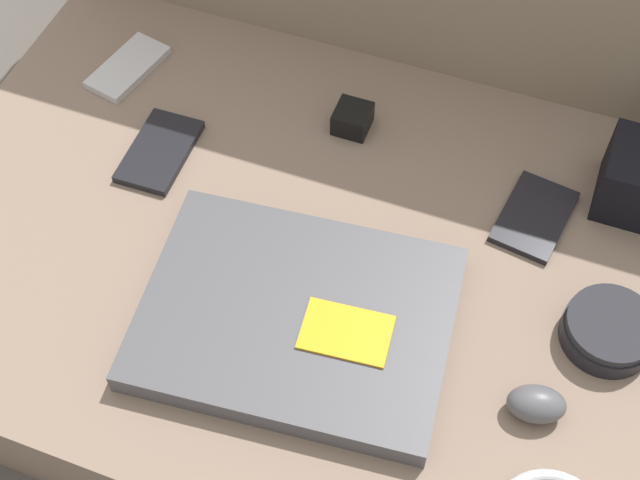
% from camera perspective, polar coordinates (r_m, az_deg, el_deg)
% --- Properties ---
extents(ground_plane, '(8.00, 8.00, 0.00)m').
position_cam_1_polar(ground_plane, '(1.08, 0.00, -4.02)').
color(ground_plane, '#4C4742').
extents(couch_seat, '(0.94, 0.62, 0.11)m').
position_cam_1_polar(couch_seat, '(1.03, 0.00, -2.42)').
color(couch_seat, '#7A6656').
rests_on(couch_seat, ground_plane).
extents(laptop, '(0.34, 0.27, 0.03)m').
position_cam_1_polar(laptop, '(0.92, -1.50, -4.99)').
color(laptop, '#47474C').
rests_on(laptop, couch_seat).
extents(computer_mouse, '(0.07, 0.05, 0.03)m').
position_cam_1_polar(computer_mouse, '(0.90, 13.68, -10.17)').
color(computer_mouse, '#4C4C51').
rests_on(computer_mouse, couch_seat).
extents(speaker_puck, '(0.10, 0.10, 0.03)m').
position_cam_1_polar(speaker_puck, '(0.96, 17.95, -5.74)').
color(speaker_puck, black).
rests_on(speaker_puck, couch_seat).
extents(phone_silver, '(0.08, 0.12, 0.01)m').
position_cam_1_polar(phone_silver, '(1.03, 13.56, 1.46)').
color(phone_silver, black).
rests_on(phone_silver, couch_seat).
extents(phone_black, '(0.08, 0.12, 0.01)m').
position_cam_1_polar(phone_black, '(1.19, -12.19, 10.75)').
color(phone_black, '#B7B7BC').
rests_on(phone_black, couch_seat).
extents(phone_small, '(0.07, 0.12, 0.01)m').
position_cam_1_polar(phone_small, '(1.08, -10.23, 5.61)').
color(phone_small, black).
rests_on(phone_small, couch_seat).
extents(charger_brick, '(0.04, 0.04, 0.03)m').
position_cam_1_polar(charger_brick, '(1.09, 2.09, 7.77)').
color(charger_brick, black).
rests_on(charger_brick, couch_seat).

